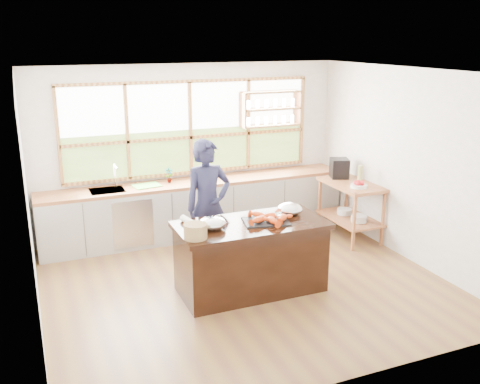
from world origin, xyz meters
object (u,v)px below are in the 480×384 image
espresso_machine (339,168)px  island (251,257)px  cook (208,206)px  wicker_basket (195,231)px

espresso_machine → island: bearing=-126.5°
cook → island: bearing=-79.2°
wicker_basket → island: bearing=16.6°
cook → espresso_machine: (2.46, 0.63, 0.15)m
cook → espresso_machine: size_ratio=5.82×
cook → wicker_basket: (-0.52, -1.07, 0.08)m
island → espresso_machine: (2.19, 1.46, 0.60)m
island → wicker_basket: bearing=-163.4°
island → wicker_basket: size_ratio=6.93×
cook → espresso_machine: bearing=7.4°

